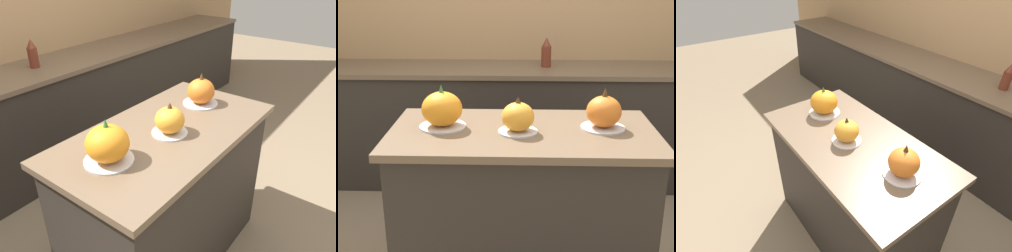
{
  "view_description": "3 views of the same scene",
  "coord_description": "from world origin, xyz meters",
  "views": [
    {
      "loc": [
        -1.17,
        -0.89,
        1.71
      ],
      "look_at": [
        -0.04,
        -0.04,
        0.95
      ],
      "focal_mm": 35.0,
      "sensor_mm": 36.0,
      "label": 1
    },
    {
      "loc": [
        -0.01,
        -2.05,
        1.62
      ],
      "look_at": [
        -0.08,
        -0.01,
        0.92
      ],
      "focal_mm": 50.0,
      "sensor_mm": 36.0,
      "label": 2
    },
    {
      "loc": [
        1.0,
        -0.79,
        1.89
      ],
      "look_at": [
        -0.07,
        -0.02,
        0.98
      ],
      "focal_mm": 28.0,
      "sensor_mm": 36.0,
      "label": 3
    }
  ],
  "objects": [
    {
      "name": "pumpkin_cake_left",
      "position": [
        -0.38,
        0.03,
        0.99
      ],
      "size": [
        0.22,
        0.22,
        0.21
      ],
      "color": "silver",
      "rests_on": "kitchen_island"
    },
    {
      "name": "kitchen_island",
      "position": [
        0.0,
        0.0,
        0.45
      ],
      "size": [
        1.24,
        0.66,
        0.9
      ],
      "color": "#2D2823",
      "rests_on": "ground_plane"
    },
    {
      "name": "pumpkin_cake_right",
      "position": [
        0.38,
        0.04,
        0.98
      ],
      "size": [
        0.21,
        0.21,
        0.19
      ],
      "color": "silver",
      "rests_on": "kitchen_island"
    },
    {
      "name": "back_counter",
      "position": [
        0.0,
        1.41,
        0.46
      ],
      "size": [
        6.0,
        0.6,
        0.91
      ],
      "color": "#2D2823",
      "rests_on": "ground_plane"
    },
    {
      "name": "ground_plane",
      "position": [
        0.0,
        0.0,
        0.0
      ],
      "size": [
        12.0,
        12.0,
        0.0
      ],
      "primitive_type": "plane",
      "color": "#847056"
    },
    {
      "name": "pumpkin_cake_center",
      "position": [
        -0.02,
        -0.03,
        0.97
      ],
      "size": [
        0.18,
        0.18,
        0.17
      ],
      "color": "silver",
      "rests_on": "kitchen_island"
    },
    {
      "name": "bottle_tall",
      "position": [
        0.18,
        1.43,
        1.01
      ],
      "size": [
        0.07,
        0.07,
        0.22
      ],
      "color": "maroon",
      "rests_on": "back_counter"
    }
  ]
}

